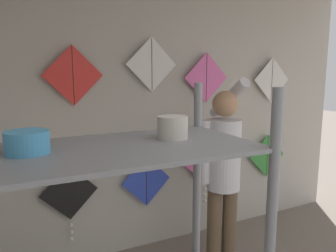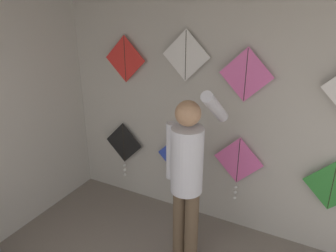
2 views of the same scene
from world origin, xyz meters
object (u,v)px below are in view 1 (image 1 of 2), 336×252
(kite_7, at_px, (272,80))
(kite_3, at_px, (267,156))
(shopkeeper, at_px, (223,167))
(kite_2, at_px, (205,165))
(kite_5, at_px, (152,64))
(kite_1, at_px, (146,181))
(kite_6, at_px, (206,78))
(kite_0, at_px, (69,197))
(kite_4, at_px, (73,75))

(kite_7, bearing_deg, kite_3, 180.00)
(shopkeeper, xyz_separation_m, kite_3, (1.17, 0.70, -0.19))
(kite_2, relative_size, kite_5, 1.39)
(shopkeeper, height_order, kite_2, shopkeeper)
(shopkeeper, height_order, kite_1, shopkeeper)
(kite_3, relative_size, kite_6, 1.00)
(kite_1, xyz_separation_m, kite_2, (0.70, -0.00, 0.08))
(kite_1, bearing_deg, kite_0, -179.92)
(shopkeeper, xyz_separation_m, kite_5, (-0.36, 0.70, 0.89))
(shopkeeper, distance_m, kite_1, 0.86)
(kite_1, relative_size, kite_7, 1.00)
(kite_6, bearing_deg, kite_4, 180.00)
(kite_6, distance_m, kite_7, 0.91)
(kite_1, height_order, kite_7, kite_7)
(shopkeeper, height_order, kite_3, shopkeeper)
(kite_2, xyz_separation_m, kite_5, (-0.63, 0.00, 1.08))
(kite_3, xyz_separation_m, kite_5, (-1.53, 0.00, 1.08))
(kite_6, height_order, kite_7, kite_6)
(shopkeeper, height_order, kite_4, kite_4)
(kite_0, bearing_deg, kite_6, 0.04)
(shopkeeper, bearing_deg, kite_6, 82.14)
(kite_3, bearing_deg, kite_6, 180.00)
(shopkeeper, xyz_separation_m, kite_6, (0.27, 0.70, 0.76))
(kite_3, bearing_deg, kite_4, 180.00)
(shopkeeper, bearing_deg, kite_5, 130.32)
(kite_5, distance_m, kite_7, 1.55)
(kite_4, xyz_separation_m, kite_6, (1.37, 0.00, -0.03))
(kite_1, distance_m, kite_5, 1.16)
(kite_2, relative_size, kite_6, 1.39)
(kite_3, height_order, kite_5, kite_5)
(kite_1, relative_size, kite_5, 1.00)
(kite_4, distance_m, kite_5, 0.75)
(shopkeeper, xyz_separation_m, kite_1, (-0.43, 0.70, -0.27))
(kite_5, bearing_deg, kite_3, 0.00)
(kite_2, bearing_deg, kite_1, 179.91)
(kite_1, distance_m, kite_4, 1.26)
(kite_3, bearing_deg, shopkeeper, -149.18)
(shopkeeper, distance_m, kite_2, 0.77)
(kite_4, relative_size, kite_5, 1.00)
(kite_6, xyz_separation_m, kite_7, (0.91, 0.00, -0.03))
(kite_1, xyz_separation_m, kite_5, (0.07, 0.00, 1.16))
(kite_0, bearing_deg, kite_7, 0.03)
(kite_4, bearing_deg, shopkeeper, -32.37)
(kite_5, bearing_deg, shopkeeper, -62.99)
(kite_3, bearing_deg, kite_1, 180.00)
(kite_1, bearing_deg, kite_7, 0.00)
(kite_0, distance_m, kite_4, 1.10)
(kite_0, height_order, kite_3, kite_3)
(kite_3, xyz_separation_m, kite_4, (-2.27, 0.00, 0.98))
(kite_1, bearing_deg, kite_5, 0.00)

